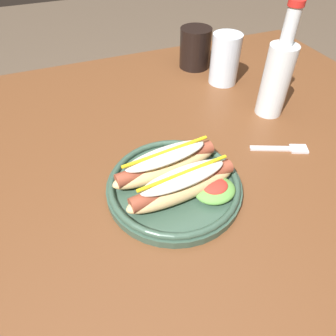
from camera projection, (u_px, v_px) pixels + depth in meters
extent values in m
plane|color=brown|center=(156.00, 309.00, 1.13)|extent=(8.00, 8.00, 0.00)
cube|color=brown|center=(146.00, 171.00, 0.63)|extent=(1.40, 1.02, 0.04)
cylinder|color=brown|center=(252.00, 132.00, 1.32)|extent=(0.06, 0.06, 0.70)
cylinder|color=#334C3D|center=(174.00, 187.00, 0.56)|extent=(0.25, 0.25, 0.02)
torus|color=#334C3D|center=(174.00, 183.00, 0.55)|extent=(0.24, 0.24, 0.01)
ellipsoid|color=tan|center=(183.00, 188.00, 0.52)|extent=(0.21, 0.07, 0.04)
cylinder|color=brown|center=(183.00, 185.00, 0.51)|extent=(0.19, 0.05, 0.03)
ellipsoid|color=silver|center=(183.00, 177.00, 0.50)|extent=(0.16, 0.06, 0.02)
cylinder|color=yellow|center=(184.00, 173.00, 0.49)|extent=(0.17, 0.03, 0.01)
ellipsoid|color=tan|center=(166.00, 166.00, 0.56)|extent=(0.21, 0.07, 0.04)
cylinder|color=brown|center=(166.00, 163.00, 0.55)|extent=(0.19, 0.05, 0.03)
ellipsoid|color=silver|center=(166.00, 156.00, 0.54)|extent=(0.16, 0.06, 0.02)
cylinder|color=yellow|center=(166.00, 151.00, 0.53)|extent=(0.17, 0.03, 0.01)
ellipsoid|color=#5B9942|center=(215.00, 190.00, 0.53)|extent=(0.07, 0.06, 0.02)
ellipsoid|color=red|center=(215.00, 186.00, 0.52)|extent=(0.04, 0.04, 0.01)
cube|color=silver|center=(270.00, 148.00, 0.64)|extent=(0.08, 0.04, 0.00)
cube|color=silver|center=(299.00, 149.00, 0.64)|extent=(0.04, 0.04, 0.00)
cylinder|color=black|center=(195.00, 48.00, 0.88)|extent=(0.09, 0.09, 0.11)
cylinder|color=silver|center=(225.00, 59.00, 0.81)|extent=(0.08, 0.08, 0.13)
cylinder|color=silver|center=(276.00, 81.00, 0.69)|extent=(0.06, 0.06, 0.16)
cylinder|color=silver|center=(290.00, 26.00, 0.61)|extent=(0.03, 0.03, 0.08)
cylinder|color=red|center=(297.00, 2.00, 0.58)|extent=(0.03, 0.03, 0.01)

